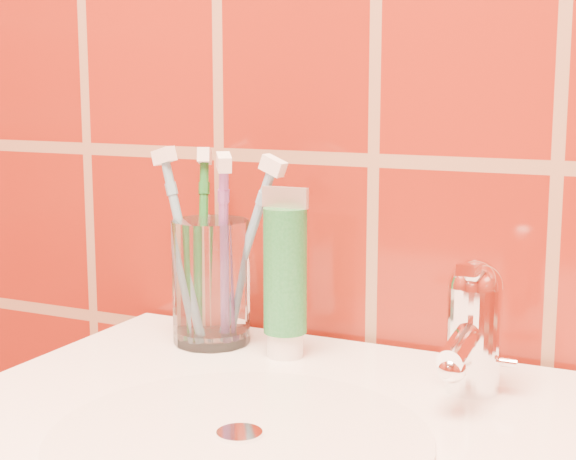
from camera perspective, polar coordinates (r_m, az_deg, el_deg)
The scene contains 7 objects.
glass_tumbler at distance 0.92m, azimuth -5.00°, elevation -3.37°, with size 0.08×0.08×0.13m, color white.
toothpaste_tube at distance 0.87m, azimuth -0.19°, elevation -3.14°, with size 0.05×0.04×0.17m.
faucet at distance 0.79m, azimuth 11.87°, elevation -5.87°, with size 0.05×0.11×0.12m.
toothbrush_0 at distance 0.94m, azimuth -5.51°, elevation -1.02°, with size 0.04×0.07×0.21m, color #1C6B27, non-canonical shape.
toothbrush_1 at distance 0.91m, azimuth -2.82°, elevation -1.51°, with size 0.09×0.03×0.20m, color #75A9D0, non-canonical shape.
toothbrush_2 at distance 0.93m, azimuth -6.72°, elevation -1.13°, with size 0.08×0.04×0.21m, color #689EB9, non-canonical shape.
toothbrush_3 at distance 0.90m, azimuth -4.22°, elevation -1.48°, with size 0.05×0.06×0.21m, color #844A9E, non-canonical shape.
Camera 1 is at (0.31, 0.35, 1.12)m, focal length 55.00 mm.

